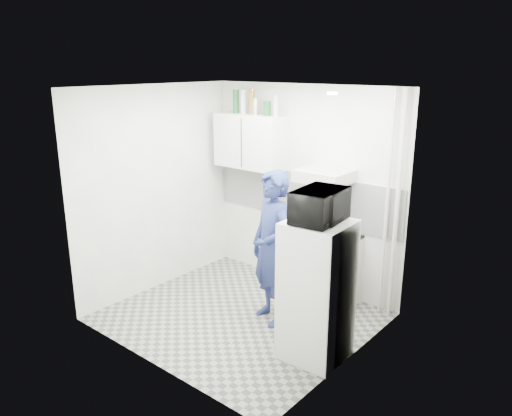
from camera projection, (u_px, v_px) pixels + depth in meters
The scene contains 23 objects.
floor at pixel (240, 316), 5.81m from camera, with size 2.80×2.80×0.00m, color gray.
ceiling at pixel (238, 87), 5.08m from camera, with size 2.80×2.80×0.00m, color white.
wall_back at pixel (304, 188), 6.36m from camera, with size 2.80×2.80×0.00m, color white.
wall_left at pixel (156, 189), 6.30m from camera, with size 2.60×2.60×0.00m, color white.
wall_right at pixel (352, 237), 4.58m from camera, with size 2.60×2.60×0.00m, color white.
person at pixel (272, 248), 5.50m from camera, with size 0.64×0.42×1.75m, color navy.
stove at pixel (334, 271), 6.03m from camera, with size 0.52×0.52×0.83m, color beige.
fridge at pixel (317, 291), 4.86m from camera, with size 0.59×0.59×1.41m, color silver.
stove_top at pixel (336, 238), 5.91m from camera, with size 0.50×0.50×0.03m, color black.
saucepan at pixel (340, 236), 5.77m from camera, with size 0.18×0.18×0.10m, color silver.
microwave at pixel (320, 206), 4.61m from camera, with size 0.38×0.56×0.31m, color black.
bottle_b at pixel (236, 101), 6.55m from camera, with size 0.08×0.08×0.30m, color #144C1E.
bottle_c at pixel (243, 102), 6.47m from camera, with size 0.07×0.07×0.30m, color #B2B7BC.
bottle_d at pixel (252, 102), 6.38m from camera, with size 0.07×0.07×0.32m, color brown.
canister_a at pixel (255, 107), 6.36m from camera, with size 0.08×0.08×0.20m, color silver.
canister_b at pixel (267, 108), 6.24m from camera, with size 0.09×0.09×0.18m, color #144C1E.
bottle_e at pixel (276, 106), 6.15m from camera, with size 0.07×0.07×0.26m, color #B2B7BC.
upper_cabinet at pixel (250, 141), 6.54m from camera, with size 1.00×0.35×0.70m, color silver.
range_hood at pixel (324, 176), 5.82m from camera, with size 0.60×0.50×0.14m, color beige.
backsplash at pixel (303, 196), 6.38m from camera, with size 2.74×0.03×0.60m, color white.
pipe_a at pixel (397, 208), 5.50m from camera, with size 0.05×0.05×2.60m, color beige.
pipe_b at pixel (387, 206), 5.58m from camera, with size 0.04×0.04×2.60m, color beige.
ceiling_spot_fixture at pixel (332, 93), 4.62m from camera, with size 0.10×0.10×0.02m, color white.
Camera 1 is at (3.49, -3.88, 2.85)m, focal length 35.00 mm.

